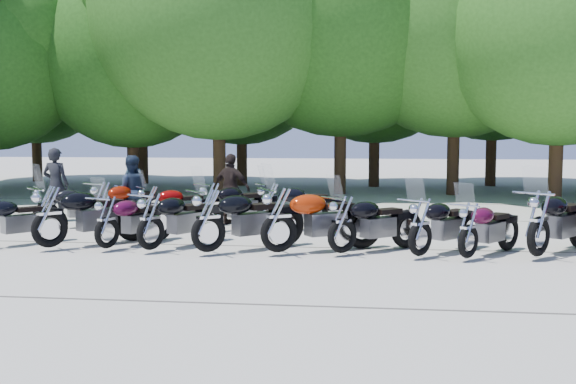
# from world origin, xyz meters

# --- Properties ---
(ground) EXTENTS (90.00, 90.00, 0.00)m
(ground) POSITION_xyz_m (0.00, 0.00, 0.00)
(ground) COLOR #A5A195
(ground) RESTS_ON ground
(tree_2) EXTENTS (7.31, 7.31, 8.97)m
(tree_2) POSITION_xyz_m (-7.25, 12.84, 5.31)
(tree_2) COLOR #3A2614
(tree_2) RESTS_ON ground
(tree_3) EXTENTS (8.70, 8.70, 10.67)m
(tree_3) POSITION_xyz_m (-3.57, 11.24, 6.32)
(tree_3) COLOR #3A2614
(tree_3) RESTS_ON ground
(tree_4) EXTENTS (9.13, 9.13, 11.20)m
(tree_4) POSITION_xyz_m (0.54, 13.09, 6.64)
(tree_4) COLOR #3A2614
(tree_4) RESTS_ON ground
(tree_5) EXTENTS (9.04, 9.04, 11.10)m
(tree_5) POSITION_xyz_m (4.61, 13.20, 6.57)
(tree_5) COLOR #3A2614
(tree_5) RESTS_ON ground
(tree_6) EXTENTS (8.00, 8.00, 9.82)m
(tree_6) POSITION_xyz_m (7.55, 10.82, 5.81)
(tree_6) COLOR #3A2614
(tree_6) RESTS_ON ground
(tree_9) EXTENTS (7.59, 7.59, 9.32)m
(tree_9) POSITION_xyz_m (-13.53, 17.59, 5.52)
(tree_9) COLOR #3A2614
(tree_9) RESTS_ON ground
(tree_10) EXTENTS (7.78, 7.78, 9.55)m
(tree_10) POSITION_xyz_m (-8.29, 16.97, 5.66)
(tree_10) COLOR #3A2614
(tree_10) RESTS_ON ground
(tree_11) EXTENTS (7.56, 7.56, 9.28)m
(tree_11) POSITION_xyz_m (-3.76, 16.43, 5.49)
(tree_11) COLOR #3A2614
(tree_11) RESTS_ON ground
(tree_12) EXTENTS (7.88, 7.88, 9.67)m
(tree_12) POSITION_xyz_m (1.80, 16.47, 5.72)
(tree_12) COLOR #3A2614
(tree_12) RESTS_ON ground
(tree_13) EXTENTS (8.31, 8.31, 10.20)m
(tree_13) POSITION_xyz_m (6.69, 17.47, 6.04)
(tree_13) COLOR #3A2614
(tree_13) RESTS_ON ground
(motorcycle_1) EXTENTS (2.22, 2.38, 1.41)m
(motorcycle_1) POSITION_xyz_m (-4.49, 0.50, 0.71)
(motorcycle_1) COLOR black
(motorcycle_1) RESTS_ON ground
(motorcycle_2) EXTENTS (1.45, 2.21, 1.20)m
(motorcycle_2) POSITION_xyz_m (-3.39, 0.59, 0.60)
(motorcycle_2) COLOR #3F0826
(motorcycle_2) RESTS_ON ground
(motorcycle_3) EXTENTS (1.72, 2.33, 1.29)m
(motorcycle_3) POSITION_xyz_m (-2.49, 0.50, 0.65)
(motorcycle_3) COLOR black
(motorcycle_3) RESTS_ON ground
(motorcycle_4) EXTENTS (2.32, 2.23, 1.40)m
(motorcycle_4) POSITION_xyz_m (-1.35, 0.37, 0.70)
(motorcycle_4) COLOR black
(motorcycle_4) RESTS_ON ground
(motorcycle_5) EXTENTS (2.55, 2.03, 1.44)m
(motorcycle_5) POSITION_xyz_m (-0.05, 0.50, 0.72)
(motorcycle_5) COLOR #972205
(motorcycle_5) RESTS_ON ground
(motorcycle_6) EXTENTS (2.15, 1.98, 1.27)m
(motorcycle_6) POSITION_xyz_m (1.11, 0.61, 0.63)
(motorcycle_6) COLOR black
(motorcycle_6) RESTS_ON ground
(motorcycle_7) EXTENTS (1.95, 2.13, 1.26)m
(motorcycle_7) POSITION_xyz_m (2.51, 0.50, 0.63)
(motorcycle_7) COLOR black
(motorcycle_7) RESTS_ON ground
(motorcycle_8) EXTENTS (1.78, 2.04, 1.18)m
(motorcycle_8) POSITION_xyz_m (3.34, 0.40, 0.59)
(motorcycle_8) COLOR #3B0821
(motorcycle_8) RESTS_ON ground
(motorcycle_9) EXTENTS (2.17, 2.43, 1.42)m
(motorcycle_9) POSITION_xyz_m (4.60, 0.65, 0.71)
(motorcycle_9) COLOR black
(motorcycle_9) RESTS_ON ground
(motorcycle_11) EXTENTS (2.07, 1.73, 1.18)m
(motorcycle_11) POSITION_xyz_m (-5.88, 3.11, 0.59)
(motorcycle_11) COLOR black
(motorcycle_11) RESTS_ON ground
(motorcycle_12) EXTENTS (1.69, 2.33, 1.29)m
(motorcycle_12) POSITION_xyz_m (-4.53, 3.15, 0.64)
(motorcycle_12) COLOR maroon
(motorcycle_12) RESTS_ON ground
(motorcycle_13) EXTENTS (2.06, 1.74, 1.18)m
(motorcycle_13) POSITION_xyz_m (-3.43, 3.30, 0.59)
(motorcycle_13) COLOR #7A0404
(motorcycle_13) RESTS_ON ground
(motorcycle_14) EXTENTS (2.07, 2.13, 1.29)m
(motorcycle_14) POSITION_xyz_m (-1.97, 3.18, 0.64)
(motorcycle_14) COLOR black
(motorcycle_14) RESTS_ON ground
(motorcycle_15) EXTENTS (2.33, 1.70, 1.28)m
(motorcycle_15) POSITION_xyz_m (-0.64, 3.33, 0.64)
(motorcycle_15) COLOR black
(motorcycle_15) RESTS_ON ground
(rider_0) EXTENTS (0.71, 0.49, 1.88)m
(rider_0) POSITION_xyz_m (-6.34, 4.59, 0.94)
(rider_0) COLOR black
(rider_0) RESTS_ON ground
(rider_1) EXTENTS (1.00, 0.88, 1.72)m
(rider_1) POSITION_xyz_m (-4.15, 4.05, 0.86)
(rider_1) COLOR #1F2C41
(rider_1) RESTS_ON ground
(rider_2) EXTENTS (1.11, 0.73, 1.75)m
(rider_2) POSITION_xyz_m (-1.77, 4.54, 0.88)
(rider_2) COLOR black
(rider_2) RESTS_ON ground
(rider_3) EXTENTS (0.66, 0.49, 1.66)m
(rider_3) POSITION_xyz_m (-4.55, 5.36, 0.83)
(rider_3) COLOR #1D2F3D
(rider_3) RESTS_ON ground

